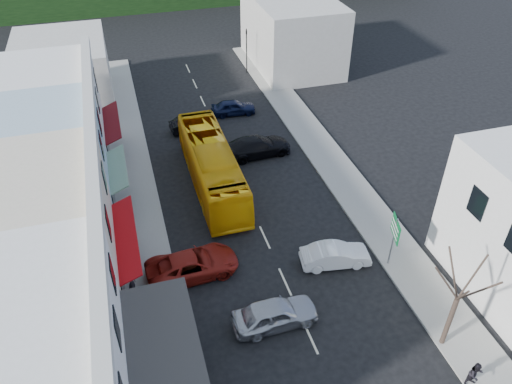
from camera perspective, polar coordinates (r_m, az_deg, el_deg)
The scene contains 18 objects.
ground at distance 29.49m, azimuth 3.34°, elevation -10.20°, with size 120.00×120.00×0.00m, color black.
sidewalk_left at distance 35.89m, azimuth -13.41°, elevation -1.05°, with size 3.00×52.00×0.15m, color gray.
sidewalk_right at distance 38.80m, azimuth 9.01°, elevation 2.79°, with size 3.00×52.00×0.15m, color gray.
shopfront_row at distance 30.00m, azimuth -22.99°, elevation -2.41°, with size 8.25×30.00×8.00m.
distant_block_left at distance 49.58m, azimuth -21.11°, elevation 12.51°, with size 8.00×10.00×6.00m, color #B7B2A8.
distant_block_right at distance 55.08m, azimuth 4.15°, elevation 17.73°, with size 8.00×12.00×7.00m, color #B7B2A8.
bus at distance 35.86m, azimuth -5.06°, elevation 2.83°, with size 2.50×11.60×3.10m, color #F6B10D.
car_silver at distance 26.98m, azimuth 2.19°, elevation -13.84°, with size 1.80×4.40×1.40m, color #B6B6BB.
car_white at distance 30.35m, azimuth 9.06°, elevation -7.15°, with size 1.80×4.40×1.40m, color white.
car_red at distance 29.62m, azimuth -7.27°, elevation -8.30°, with size 1.90×4.60×1.40m, color maroon.
car_black_near at distance 39.60m, azimuth 0.13°, elevation 5.14°, with size 1.84×4.50×1.40m, color black.
car_navy_mid at distance 45.59m, azimuth -2.61°, elevation 9.67°, with size 1.80×4.40×1.40m, color black.
car_black_far at distance 43.32m, azimuth -7.16°, elevation 7.85°, with size 1.80×4.40×1.40m, color black.
pedestrian_left at distance 28.86m, azimuth -14.00°, elevation -10.03°, with size 0.60×0.40×1.70m, color black.
pedestrian_right at distance 26.61m, azimuth 23.84°, elevation -18.44°, with size 0.70×0.44×1.70m, color black.
direction_sign at distance 30.22m, azimuth 15.34°, elevation -5.61°, with size 0.62×1.60×3.59m, color #075725, non-canonical shape.
street_tree at distance 25.86m, azimuth 22.02°, elevation -11.27°, with size 2.30×2.30×6.86m, color #35271F, non-canonical shape.
traffic_signal at distance 53.27m, azimuth -1.08°, elevation 15.79°, with size 0.59×0.99×4.65m, color black, non-canonical shape.
Camera 1 is at (-7.25, -18.70, 21.62)m, focal length 35.00 mm.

